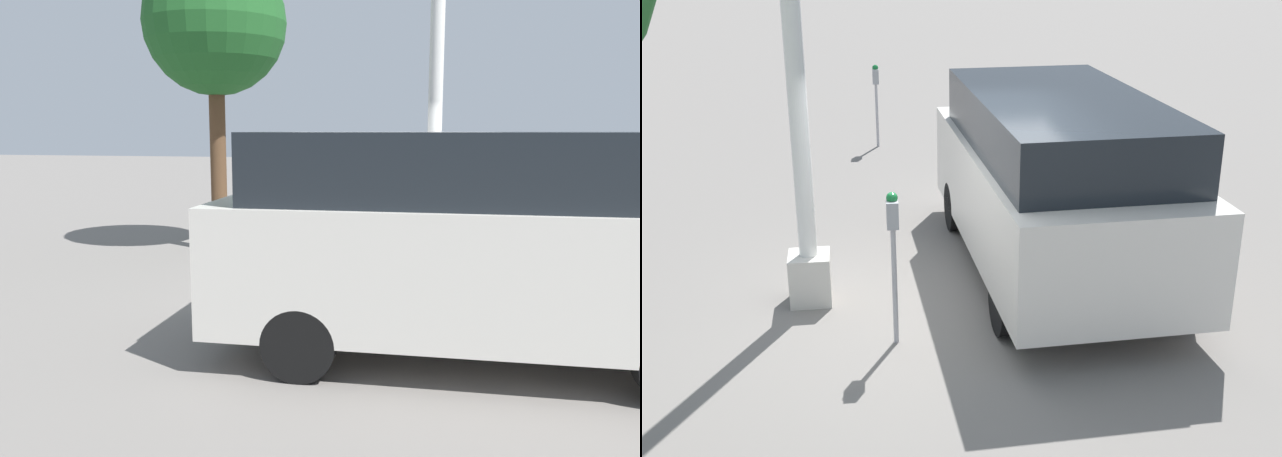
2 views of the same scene
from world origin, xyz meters
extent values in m
plane|color=slate|center=(0.00, 0.00, 0.00)|extent=(80.00, 80.00, 0.00)
cylinder|color=#9E9EA3|center=(-0.57, 0.62, 0.61)|extent=(0.05, 0.05, 1.22)
cube|color=gray|center=(-0.57, 0.62, 1.35)|extent=(0.20, 0.12, 0.26)
sphere|color=#14662D|center=(-0.57, 0.62, 1.50)|extent=(0.11, 0.11, 0.11)
cube|color=beige|center=(0.49, 1.47, 0.28)|extent=(0.44, 0.44, 0.55)
cylinder|color=silver|center=(0.49, 1.47, 3.43)|extent=(0.19, 0.19, 5.77)
cube|color=beige|center=(0.99, -1.34, 0.90)|extent=(4.87, 2.17, 1.16)
cube|color=black|center=(0.87, -1.35, 1.79)|extent=(3.90, 1.98, 0.63)
cylinder|color=black|center=(2.46, -0.41, 0.32)|extent=(0.65, 0.26, 0.64)
cylinder|color=black|center=(-0.53, -0.49, 0.32)|extent=(0.65, 0.26, 0.64)
cylinder|color=black|center=(-0.48, -2.28, 0.32)|extent=(0.65, 0.26, 0.64)
cylinder|color=#513823|center=(-3.25, 3.05, 1.53)|extent=(0.28, 0.28, 3.06)
sphere|color=#1E5623|center=(-3.25, 3.05, 3.91)|extent=(2.42, 2.42, 2.42)
camera|label=1|loc=(0.76, -7.23, 2.13)|focal=35.00mm
camera|label=2|loc=(-7.58, 1.01, 3.86)|focal=45.00mm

